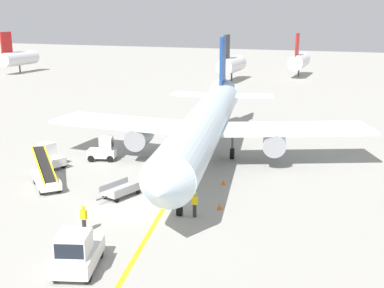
{
  "coord_description": "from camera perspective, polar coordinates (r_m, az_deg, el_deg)",
  "views": [
    {
      "loc": [
        15.1,
        -27.79,
        12.55
      ],
      "look_at": [
        1.3,
        8.26,
        2.5
      ],
      "focal_mm": 47.14,
      "sensor_mm": 36.0,
      "label": 1
    }
  ],
  "objects": [
    {
      "name": "ground_crew_marshaller",
      "position": [
        30.49,
        -12.15,
        -8.19
      ],
      "size": [
        0.36,
        0.24,
        1.7
      ],
      "color": "#26262D",
      "rests_on": "ground"
    },
    {
      "name": "pushback_tug",
      "position": [
        26.29,
        -12.9,
        -11.88
      ],
      "size": [
        2.9,
        4.01,
        2.2
      ],
      "color": "silver",
      "rests_on": "ground"
    },
    {
      "name": "safety_cone_wingtip_left",
      "position": [
        43.5,
        -5.07,
        -1.93
      ],
      "size": [
        0.36,
        0.36,
        0.44
      ],
      "primitive_type": "cone",
      "color": "orange",
      "rests_on": "ground"
    },
    {
      "name": "airliner",
      "position": [
        42.94,
        1.55,
        2.31
      ],
      "size": [
        28.03,
        35.12,
        10.1
      ],
      "color": "silver",
      "rests_on": "ground"
    },
    {
      "name": "belt_loader_forward_hold",
      "position": [
        38.88,
        -16.18,
        -3.63
      ],
      "size": [
        4.5,
        4.34,
        2.59
      ],
      "color": "silver",
      "rests_on": "ground"
    },
    {
      "name": "safety_cone_nose_left",
      "position": [
        33.51,
        3.16,
        -7.02
      ],
      "size": [
        0.36,
        0.36,
        0.44
      ],
      "primitive_type": "cone",
      "color": "orange",
      "rests_on": "ground"
    },
    {
      "name": "safety_cone_tail_area",
      "position": [
        34.17,
        -2.99,
        -6.58
      ],
      "size": [
        0.36,
        0.36,
        0.44
      ],
      "primitive_type": "cone",
      "color": "orange",
      "rests_on": "ground"
    },
    {
      "name": "baggage_tug_near_wing",
      "position": [
        44.77,
        -9.98,
        -0.68
      ],
      "size": [
        2.68,
        1.98,
        2.1
      ],
      "color": "silver",
      "rests_on": "ground"
    },
    {
      "name": "distant_aircraft_mid_left",
      "position": [
        96.22,
        4.51,
        8.99
      ],
      "size": [
        3.0,
        10.1,
        8.8
      ],
      "color": "silver",
      "rests_on": "ground"
    },
    {
      "name": "ground_crew_wing_walker",
      "position": [
        32.01,
        0.3,
        -6.73
      ],
      "size": [
        0.36,
        0.24,
        1.7
      ],
      "color": "#26262D",
      "rests_on": "ground"
    },
    {
      "name": "baggage_cart_loaded",
      "position": [
        35.94,
        -8.01,
        -5.2
      ],
      "size": [
        2.29,
        3.83,
        0.94
      ],
      "color": "#A5A5A8",
      "rests_on": "ground"
    },
    {
      "name": "distant_aircraft_far_left",
      "position": [
        116.01,
        -19.03,
        9.2
      ],
      "size": [
        3.0,
        10.1,
        8.8
      ],
      "color": "silver",
      "rests_on": "ground"
    },
    {
      "name": "baggage_tug_by_cargo_door",
      "position": [
        43.73,
        -15.76,
        -1.38
      ],
      "size": [
        2.7,
        2.02,
        2.1
      ],
      "color": "silver",
      "rests_on": "ground"
    },
    {
      "name": "safety_cone_wingtip_right",
      "position": [
        38.18,
        3.59,
        -4.28
      ],
      "size": [
        0.36,
        0.36,
        0.44
      ],
      "primitive_type": "cone",
      "color": "orange",
      "rests_on": "ground"
    },
    {
      "name": "safety_cone_nose_right",
      "position": [
        51.23,
        -5.76,
        0.59
      ],
      "size": [
        0.36,
        0.36,
        0.44
      ],
      "primitive_type": "cone",
      "color": "orange",
      "rests_on": "ground"
    },
    {
      "name": "distant_aircraft_mid_right",
      "position": [
        105.48,
        12.02,
        9.21
      ],
      "size": [
        3.0,
        10.1,
        8.8
      ],
      "color": "silver",
      "rests_on": "ground"
    },
    {
      "name": "taxi_line_yellow",
      "position": [
        37.73,
        -1.78,
        -4.84
      ],
      "size": [
        16.37,
        78.43,
        0.01
      ],
      "primitive_type": "cube",
      "rotation": [
        0.0,
        0.0,
        0.2
      ],
      "color": "yellow",
      "rests_on": "ground"
    },
    {
      "name": "ground_plane",
      "position": [
        34.03,
        -7.08,
        -7.17
      ],
      "size": [
        300.0,
        300.0,
        0.0
      ],
      "primitive_type": "plane",
      "color": "#9E9B93"
    }
  ]
}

